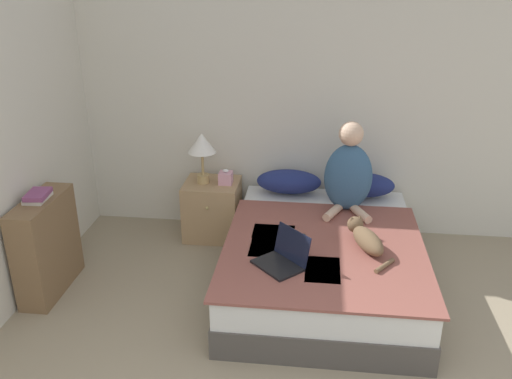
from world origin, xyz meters
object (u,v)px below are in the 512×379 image
pillow_near (289,182)px  tissue_box (226,178)px  book_stack_top (38,196)px  bed (323,261)px  cat_tabby (366,238)px  nightstand (212,209)px  laptop_open (283,258)px  person_sitting (348,173)px  pillow_far (361,185)px  table_lamp (202,146)px  bookshelf (47,246)px

pillow_near → tissue_box: 0.58m
book_stack_top → bed: bearing=8.0°
pillow_near → cat_tabby: size_ratio=0.98×
nightstand → book_stack_top: (-1.10, -1.06, 0.54)m
pillow_near → nightstand: 0.77m
pillow_near → laptop_open: laptop_open is taller
person_sitting → tissue_box: bearing=167.1°
pillow_far → table_lamp: (-1.44, -0.07, 0.34)m
cat_tabby → table_lamp: 1.72m
cat_tabby → book_stack_top: size_ratio=2.50×
cat_tabby → bookshelf: 2.45m
tissue_box → table_lamp: bearing=-179.5°
nightstand → bookshelf: bookshelf is taller
bed → table_lamp: table_lamp is taller
pillow_far → laptop_open: size_ratio=1.37×
cat_tabby → tissue_box: 1.51m
laptop_open → book_stack_top: size_ratio=1.79×
bed → bookshelf: 2.17m
bookshelf → book_stack_top: bearing=-112.6°
pillow_far → table_lamp: bearing=-177.4°
nightstand → bookshelf: bearing=-136.1°
cat_tabby → bookshelf: size_ratio=0.78×
bed → person_sitting: size_ratio=2.55×
laptop_open → pillow_far: bearing=110.2°
table_lamp → tissue_box: size_ratio=3.37×
laptop_open → nightstand: laptop_open is taller
pillow_near → person_sitting: person_sitting is taller
table_lamp → book_stack_top: (-1.03, -1.06, -0.08)m
bed → pillow_far: pillow_far is taller
table_lamp → tissue_box: 0.36m
cat_tabby → book_stack_top: (-2.44, -0.15, 0.28)m
person_sitting → laptop_open: bearing=-115.9°
laptop_open → bookshelf: 1.86m
person_sitting → laptop_open: person_sitting is taller
laptop_open → nightstand: size_ratio=0.80×
pillow_near → table_lamp: bearing=-175.2°
cat_tabby → tissue_box: (-1.21, 0.91, 0.06)m
person_sitting → bookshelf: size_ratio=1.00×
table_lamp → book_stack_top: bearing=-134.2°
cat_tabby → bed: bearing=41.0°
nightstand → table_lamp: table_lamp is taller
nightstand → pillow_far: bearing=2.5°
pillow_far → cat_tabby: size_ratio=0.98×
table_lamp → cat_tabby: bearing=-32.7°
bed → pillow_far: 0.95m
pillow_far → cat_tabby: bearing=-91.5°
cat_tabby → laptop_open: 0.68m
pillow_far → nightstand: bearing=-177.5°
person_sitting → cat_tabby: bearing=-79.9°
bed → nightstand: (-1.04, 0.76, 0.05)m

